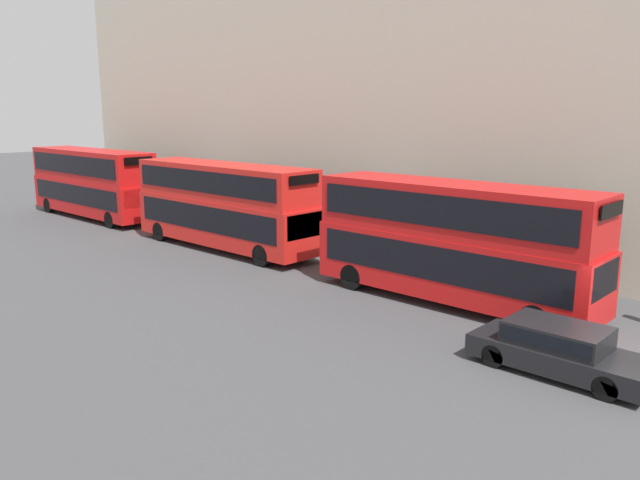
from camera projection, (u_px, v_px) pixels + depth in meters
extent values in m
plane|color=#424244|center=(615.00, 362.00, 17.29)|extent=(200.00, 200.00, 0.00)
cube|color=red|center=(452.00, 264.00, 22.32)|extent=(2.55, 10.60, 2.17)
cube|color=red|center=(454.00, 209.00, 21.91)|extent=(2.50, 10.38, 1.83)
cube|color=black|center=(452.00, 257.00, 22.27)|extent=(2.59, 9.75, 1.21)
cube|color=black|center=(454.00, 207.00, 21.89)|extent=(2.59, 9.75, 1.10)
cube|color=black|center=(605.00, 279.00, 18.71)|extent=(2.17, 0.06, 1.08)
cube|color=black|center=(612.00, 210.00, 18.28)|extent=(1.78, 0.06, 0.44)
cylinder|color=black|center=(535.00, 320.00, 19.24)|extent=(0.30, 1.00, 1.00)
cylinder|color=black|center=(565.00, 304.00, 20.85)|extent=(0.30, 1.00, 1.00)
cylinder|color=black|center=(352.00, 277.00, 24.19)|extent=(0.30, 1.00, 1.00)
cylinder|color=black|center=(387.00, 266.00, 25.79)|extent=(0.30, 1.00, 1.00)
cube|color=red|center=(224.00, 220.00, 31.03)|extent=(2.55, 11.32, 2.19)
cube|color=red|center=(223.00, 181.00, 30.63)|extent=(2.50, 11.09, 1.71)
cube|color=black|center=(224.00, 215.00, 30.97)|extent=(2.59, 10.41, 1.23)
cube|color=black|center=(223.00, 180.00, 30.61)|extent=(2.59, 10.41, 1.03)
cube|color=black|center=(305.00, 226.00, 27.17)|extent=(2.17, 0.06, 1.10)
cube|color=black|center=(304.00, 180.00, 26.76)|extent=(1.78, 0.06, 0.41)
cylinder|color=black|center=(262.00, 255.00, 27.71)|extent=(0.30, 1.00, 1.00)
cylinder|color=black|center=(298.00, 247.00, 29.31)|extent=(0.30, 1.00, 1.00)
cylinder|color=black|center=(160.00, 231.00, 33.13)|extent=(0.30, 1.00, 1.00)
cylinder|color=black|center=(195.00, 226.00, 34.74)|extent=(0.30, 1.00, 1.00)
cube|color=red|center=(93.00, 196.00, 40.01)|extent=(2.55, 11.49, 2.09)
cube|color=red|center=(91.00, 165.00, 39.59)|extent=(2.50, 11.26, 1.91)
cube|color=black|center=(93.00, 192.00, 39.95)|extent=(2.59, 10.57, 1.17)
cube|color=black|center=(91.00, 163.00, 39.57)|extent=(2.59, 10.57, 1.15)
cube|color=black|center=(141.00, 198.00, 36.10)|extent=(2.17, 0.06, 1.05)
cube|color=black|center=(138.00, 161.00, 35.65)|extent=(1.78, 0.06, 0.46)
cylinder|color=black|center=(111.00, 220.00, 36.61)|extent=(0.30, 1.00, 1.00)
cylinder|color=black|center=(144.00, 215.00, 38.22)|extent=(0.30, 1.00, 1.00)
cylinder|color=black|center=(49.00, 205.00, 42.16)|extent=(0.30, 1.00, 1.00)
cylinder|color=black|center=(81.00, 202.00, 43.77)|extent=(0.30, 1.00, 1.00)
cube|color=black|center=(560.00, 356.00, 16.48)|extent=(1.82, 4.60, 0.58)
cube|color=black|center=(557.00, 335.00, 16.44)|extent=(1.60, 2.53, 0.58)
cube|color=black|center=(557.00, 334.00, 16.43)|extent=(1.63, 2.40, 0.37)
cylinder|color=black|center=(606.00, 388.00, 14.96)|extent=(0.22, 0.64, 0.64)
cylinder|color=black|center=(628.00, 368.00, 16.10)|extent=(0.22, 0.64, 0.64)
cylinder|color=black|center=(494.00, 356.00, 16.93)|extent=(0.22, 0.64, 0.64)
cylinder|color=black|center=(520.00, 340.00, 18.07)|extent=(0.22, 0.64, 0.64)
cylinder|color=#26262D|center=(102.00, 198.00, 43.90)|extent=(0.36, 0.36, 1.46)
sphere|color=tan|center=(101.00, 186.00, 43.73)|extent=(0.22, 0.22, 0.22)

